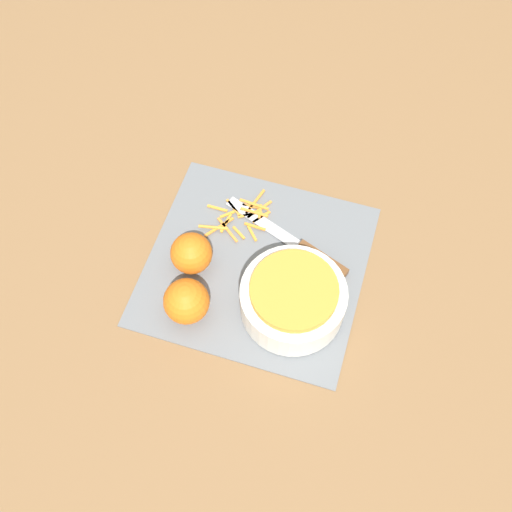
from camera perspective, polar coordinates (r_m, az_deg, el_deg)
ground_plane at (r=1.12m, az=-0.00°, el=-0.89°), size 4.00×4.00×0.00m
cutting_board at (r=1.11m, az=-0.00°, el=-0.82°), size 0.40×0.38×0.01m
bowl_speckled at (r=1.04m, az=3.55°, el=-4.07°), size 0.18×0.18×0.08m
knife at (r=1.12m, az=4.89°, el=0.55°), size 0.26×0.12×0.02m
orange_left at (r=1.04m, az=-6.64°, el=-4.31°), size 0.08×0.08×0.08m
orange_right at (r=1.08m, az=-6.17°, el=0.26°), size 0.08×0.08×0.08m
peel_pile at (r=1.16m, az=-1.38°, el=3.76°), size 0.13×0.14×0.01m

